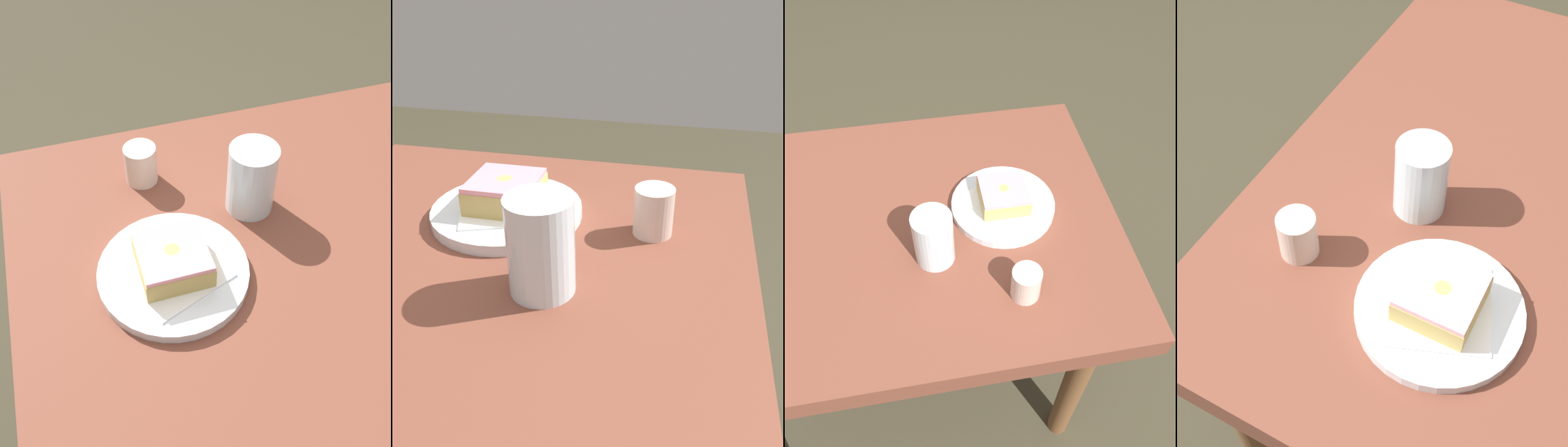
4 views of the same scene
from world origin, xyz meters
TOP-DOWN VIEW (x-y plane):
  - ground_plane at (0.00, 0.00)m, footprint 6.00×6.00m
  - table at (0.00, 0.00)m, footprint 0.94×0.65m
  - plate_glazed_square at (0.25, 0.01)m, footprint 0.21×0.21m
  - napkin_glazed_square at (0.25, 0.01)m, footprint 0.16×0.16m
  - donut_glazed_square at (0.25, 0.01)m, footprint 0.09×0.09m
  - water_glass at (0.10, -0.09)m, footprint 0.07×0.07m
  - sugar_jar at (0.24, -0.19)m, footprint 0.05×0.05m

SIDE VIEW (x-z plane):
  - ground_plane at x=0.00m, z-range 0.00..0.00m
  - table at x=0.00m, z-range 0.27..1.02m
  - plate_glazed_square at x=0.25m, z-range 0.75..0.77m
  - napkin_glazed_square at x=0.25m, z-range 0.77..0.77m
  - sugar_jar at x=0.24m, z-range 0.75..0.82m
  - donut_glazed_square at x=0.25m, z-range 0.77..0.81m
  - water_glass at x=0.10m, z-range 0.75..0.87m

